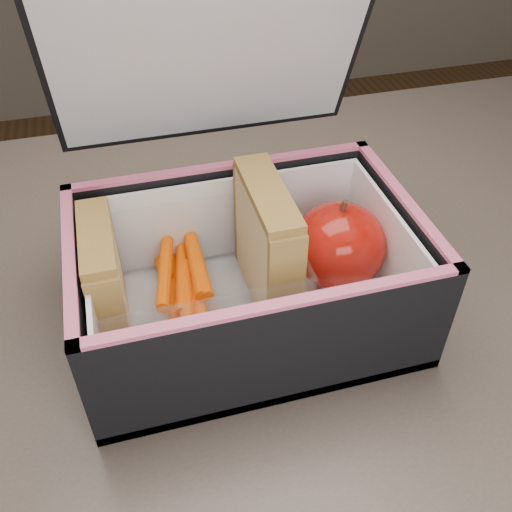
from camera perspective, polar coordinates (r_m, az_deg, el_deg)
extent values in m
cube|color=brown|center=(0.52, 1.73, -8.01)|extent=(1.20, 0.80, 0.03)
cube|color=#382D26|center=(1.21, 21.95, -1.63)|extent=(0.05, 0.05, 0.72)
cube|color=black|center=(0.50, -4.81, 18.77)|extent=(0.27, 0.07, 0.16)
cube|color=#D1BB7F|center=(0.47, -15.63, -2.86)|extent=(0.01, 0.09, 0.09)
cube|color=#D76376|center=(0.47, -14.65, -3.03)|extent=(0.01, 0.08, 0.09)
cube|color=#D1BB7F|center=(0.47, -13.82, -2.55)|extent=(0.01, 0.09, 0.09)
cube|color=brown|center=(0.44, -15.81, 1.93)|extent=(0.02, 0.09, 0.01)
cube|color=#D1BB7F|center=(0.47, 0.07, 0.60)|extent=(0.01, 0.10, 0.11)
cube|color=#D76376|center=(0.48, 1.07, 0.39)|extent=(0.01, 0.10, 0.10)
cube|color=#D1BB7F|center=(0.48, 2.08, 0.96)|extent=(0.01, 0.10, 0.11)
cube|color=brown|center=(0.44, 1.17, 6.35)|extent=(0.03, 0.10, 0.01)
cylinder|color=#F13900|center=(0.48, -7.67, -6.43)|extent=(0.02, 0.09, 0.01)
cylinder|color=#F13900|center=(0.48, -6.88, -4.41)|extent=(0.03, 0.09, 0.01)
cylinder|color=#F13900|center=(0.50, -6.16, -0.35)|extent=(0.02, 0.09, 0.01)
cylinder|color=#F13900|center=(0.51, -8.75, -3.19)|extent=(0.02, 0.09, 0.01)
cylinder|color=#F13900|center=(0.51, -7.40, -1.84)|extent=(0.03, 0.09, 0.01)
cylinder|color=#F13900|center=(0.50, -9.08, -1.36)|extent=(0.03, 0.09, 0.01)
cylinder|color=#F13900|center=(0.52, -7.61, -2.67)|extent=(0.02, 0.09, 0.01)
cylinder|color=#F13900|center=(0.47, -5.45, -6.33)|extent=(0.02, 0.09, 0.01)
cylinder|color=#F13900|center=(0.50, -5.87, -0.43)|extent=(0.01, 0.09, 0.01)
cube|color=white|center=(0.53, 7.47, -2.31)|extent=(0.09, 0.09, 0.01)
ellipsoid|color=#950800|center=(0.50, 8.28, 1.06)|extent=(0.10, 0.10, 0.08)
cylinder|color=#452718|center=(0.47, 8.75, 4.90)|extent=(0.01, 0.01, 0.01)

